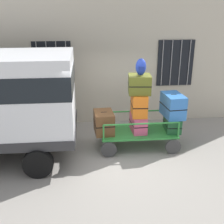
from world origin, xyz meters
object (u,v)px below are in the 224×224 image
suitcase_center_bottom (172,124)px  backpack (141,67)px  suitcase_center_middle (173,105)px  luggage_cart (138,134)px  suitcase_midleft_middle (139,104)px  suitcase_midleft_bottom (138,123)px  suitcase_left_bottom (104,122)px  suitcase_midleft_top (139,84)px

suitcase_center_bottom → backpack: 1.89m
suitcase_center_bottom → suitcase_center_middle: (0.00, 0.07, 0.52)m
suitcase_center_middle → luggage_cart: bearing=-177.6°
luggage_cart → suitcase_center_bottom: size_ratio=3.05×
suitcase_midleft_middle → backpack: (0.01, -0.05, 1.03)m
suitcase_center_bottom → suitcase_center_middle: suitcase_center_middle is taller
backpack → suitcase_midleft_bottom: bearing=96.1°
suitcase_left_bottom → suitcase_center_bottom: 1.92m
backpack → suitcase_center_middle: bearing=5.1°
suitcase_midleft_top → suitcase_left_bottom: bearing=-178.7°
luggage_cart → suitcase_midleft_bottom: 0.34m
suitcase_midleft_bottom → backpack: (0.01, -0.05, 1.58)m
suitcase_midleft_bottom → suitcase_midleft_top: size_ratio=1.07×
suitcase_left_bottom → suitcase_midleft_middle: (0.96, -0.01, 0.49)m
suitcase_left_bottom → backpack: (0.97, -0.05, 1.52)m
suitcase_midleft_middle → luggage_cart: bearing=-90.0°
luggage_cart → suitcase_center_bottom: 1.00m
suitcase_left_bottom → suitcase_midleft_top: (0.96, 0.02, 1.05)m
suitcase_midleft_bottom → backpack: backpack is taller
suitcase_left_bottom → suitcase_center_middle: 1.96m
suitcase_center_middle → backpack: 1.46m
backpack → suitcase_left_bottom: bearing=176.8°
suitcase_midleft_middle → suitcase_midleft_top: size_ratio=1.09×
luggage_cart → suitcase_midleft_top: suitcase_midleft_top is taller
suitcase_left_bottom → suitcase_center_middle: (1.92, 0.03, 0.42)m
suitcase_left_bottom → suitcase_midleft_bottom: size_ratio=1.09×
suitcase_left_bottom → suitcase_center_bottom: bearing=-1.0°
suitcase_midleft_top → suitcase_center_middle: bearing=0.6°
luggage_cart → suitcase_midleft_middle: 0.89m
suitcase_midleft_top → suitcase_center_middle: (0.96, 0.01, -0.63)m
luggage_cart → suitcase_midleft_middle: suitcase_midleft_middle is taller
suitcase_center_bottom → backpack: size_ratio=1.61×
suitcase_midleft_middle → suitcase_center_bottom: size_ratio=0.98×
suitcase_midleft_middle → suitcase_center_middle: 0.96m
suitcase_center_bottom → suitcase_center_middle: bearing=90.0°
suitcase_midleft_bottom → suitcase_center_bottom: bearing=-2.1°
luggage_cart → suitcase_midleft_bottom: size_ratio=3.16×
suitcase_midleft_middle → backpack: backpack is taller
suitcase_midleft_bottom → suitcase_center_middle: (0.96, 0.03, 0.48)m
suitcase_left_bottom → suitcase_midleft_top: bearing=1.3°
suitcase_left_bottom → suitcase_center_bottom: size_ratio=1.06×
suitcase_midleft_bottom → suitcase_center_middle: bearing=1.9°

